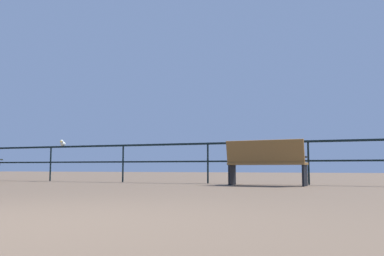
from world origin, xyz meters
TOP-DOWN VIEW (x-y plane):
  - ground_plane at (0.00, 0.00)m, footprint 60.00×60.00m
  - pier_railing at (0.00, 7.46)m, footprint 21.54×0.05m
  - bench_near_left at (0.39, 6.64)m, footprint 1.71×0.71m
  - seagull_on_rail at (-5.55, 7.45)m, footprint 0.21×0.36m

SIDE VIEW (x-z plane):
  - ground_plane at x=0.00m, z-range 0.00..0.00m
  - bench_near_left at x=0.39m, z-range 0.06..1.03m
  - pier_railing at x=0.00m, z-range 0.25..1.24m
  - seagull_on_rail at x=-5.55m, z-range 0.99..1.16m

